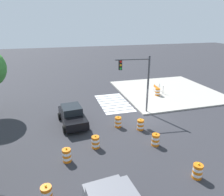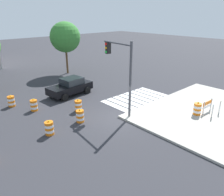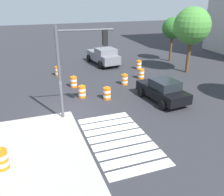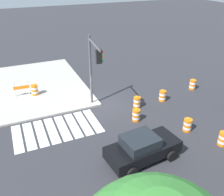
{
  "view_description": "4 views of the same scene",
  "coord_description": "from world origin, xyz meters",
  "px_view_note": "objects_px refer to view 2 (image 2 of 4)",
  "views": [
    {
      "loc": [
        -16.88,
        7.96,
        8.59
      ],
      "look_at": [
        1.26,
        2.78,
        1.66
      ],
      "focal_mm": 33.59,
      "sensor_mm": 36.0,
      "label": 1
    },
    {
      "loc": [
        -10.46,
        -10.71,
        7.41
      ],
      "look_at": [
        0.68,
        1.41,
        1.01
      ],
      "focal_mm": 35.29,
      "sensor_mm": 36.0,
      "label": 2
    },
    {
      "loc": [
        14.29,
        -2.38,
        7.0
      ],
      "look_at": [
        1.84,
        2.19,
        1.5
      ],
      "focal_mm": 38.83,
      "sensor_mm": 36.0,
      "label": 3
    },
    {
      "loc": [
        6.17,
        16.06,
        9.87
      ],
      "look_at": [
        0.04,
        2.19,
        1.78
      ],
      "focal_mm": 39.33,
      "sensor_mm": 36.0,
      "label": 4
    }
  ],
  "objects_px": {
    "sports_car": "(70,86)",
    "traffic_barrel_near_corner": "(49,128)",
    "traffic_barrel_median_far": "(34,105)",
    "traffic_barrel_on_sidewalk": "(197,109)",
    "traffic_barrel_opposite_curb": "(80,116)",
    "traffic_light_pole": "(120,64)",
    "construction_barricade": "(209,106)",
    "traffic_barrel_lane_center": "(11,101)",
    "traffic_barrel_far_curb": "(78,106)",
    "street_tree_streetside_far": "(65,37)"
  },
  "relations": [
    {
      "from": "sports_car",
      "to": "traffic_barrel_near_corner",
      "type": "relative_size",
      "value": 4.37
    },
    {
      "from": "traffic_barrel_median_far",
      "to": "traffic_barrel_on_sidewalk",
      "type": "relative_size",
      "value": 1.0
    },
    {
      "from": "traffic_barrel_opposite_curb",
      "to": "traffic_light_pole",
      "type": "height_order",
      "value": "traffic_light_pole"
    },
    {
      "from": "traffic_barrel_median_far",
      "to": "traffic_light_pole",
      "type": "distance_m",
      "value": 7.74
    },
    {
      "from": "construction_barricade",
      "to": "traffic_light_pole",
      "type": "distance_m",
      "value": 7.6
    },
    {
      "from": "traffic_barrel_near_corner",
      "to": "traffic_barrel_median_far",
      "type": "height_order",
      "value": "same"
    },
    {
      "from": "traffic_barrel_lane_center",
      "to": "traffic_barrel_opposite_curb",
      "type": "xyz_separation_m",
      "value": [
        2.62,
        -6.27,
        0.0
      ]
    },
    {
      "from": "traffic_barrel_on_sidewalk",
      "to": "traffic_barrel_lane_center",
      "type": "bearing_deg",
      "value": 130.17
    },
    {
      "from": "traffic_barrel_on_sidewalk",
      "to": "traffic_barrel_opposite_curb",
      "type": "bearing_deg",
      "value": 143.52
    },
    {
      "from": "traffic_barrel_lane_center",
      "to": "traffic_barrel_opposite_curb",
      "type": "distance_m",
      "value": 6.8
    },
    {
      "from": "traffic_barrel_median_far",
      "to": "sports_car",
      "type": "bearing_deg",
      "value": 15.8
    },
    {
      "from": "traffic_barrel_near_corner",
      "to": "traffic_light_pole",
      "type": "bearing_deg",
      "value": -7.19
    },
    {
      "from": "traffic_barrel_near_corner",
      "to": "construction_barricade",
      "type": "height_order",
      "value": "construction_barricade"
    },
    {
      "from": "traffic_barrel_median_far",
      "to": "traffic_barrel_on_sidewalk",
      "type": "xyz_separation_m",
      "value": [
        8.69,
        -9.41,
        0.15
      ]
    },
    {
      "from": "traffic_barrel_lane_center",
      "to": "sports_car",
      "type": "bearing_deg",
      "value": -9.8
    },
    {
      "from": "traffic_barrel_near_corner",
      "to": "traffic_barrel_median_far",
      "type": "bearing_deg",
      "value": 78.19
    },
    {
      "from": "traffic_barrel_on_sidewalk",
      "to": "traffic_light_pole",
      "type": "distance_m",
      "value": 6.75
    },
    {
      "from": "traffic_barrel_far_curb",
      "to": "traffic_light_pole",
      "type": "height_order",
      "value": "traffic_light_pole"
    },
    {
      "from": "sports_car",
      "to": "construction_barricade",
      "type": "height_order",
      "value": "sports_car"
    },
    {
      "from": "traffic_barrel_median_far",
      "to": "traffic_barrel_lane_center",
      "type": "height_order",
      "value": "same"
    },
    {
      "from": "traffic_barrel_near_corner",
      "to": "traffic_barrel_far_curb",
      "type": "relative_size",
      "value": 1.0
    },
    {
      "from": "construction_barricade",
      "to": "traffic_light_pole",
      "type": "height_order",
      "value": "traffic_light_pole"
    },
    {
      "from": "street_tree_streetside_far",
      "to": "traffic_barrel_on_sidewalk",
      "type": "bearing_deg",
      "value": -89.08
    },
    {
      "from": "construction_barricade",
      "to": "traffic_light_pole",
      "type": "xyz_separation_m",
      "value": [
        -4.9,
        4.86,
        3.19
      ]
    },
    {
      "from": "traffic_barrel_opposite_curb",
      "to": "traffic_light_pole",
      "type": "xyz_separation_m",
      "value": [
        3.2,
        -0.84,
        3.46
      ]
    },
    {
      "from": "traffic_barrel_near_corner",
      "to": "traffic_barrel_on_sidewalk",
      "type": "xyz_separation_m",
      "value": [
        9.59,
        -5.13,
        0.15
      ]
    },
    {
      "from": "traffic_barrel_median_far",
      "to": "traffic_barrel_far_curb",
      "type": "bearing_deg",
      "value": -44.16
    },
    {
      "from": "traffic_barrel_median_far",
      "to": "traffic_barrel_lane_center",
      "type": "bearing_deg",
      "value": 116.12
    },
    {
      "from": "traffic_barrel_near_corner",
      "to": "traffic_barrel_far_curb",
      "type": "distance_m",
      "value": 3.9
    },
    {
      "from": "street_tree_streetside_far",
      "to": "traffic_barrel_far_curb",
      "type": "bearing_deg",
      "value": -118.01
    },
    {
      "from": "traffic_barrel_far_curb",
      "to": "construction_barricade",
      "type": "distance_m",
      "value": 10.24
    },
    {
      "from": "traffic_barrel_lane_center",
      "to": "traffic_light_pole",
      "type": "bearing_deg",
      "value": -50.64
    },
    {
      "from": "sports_car",
      "to": "street_tree_streetside_far",
      "type": "relative_size",
      "value": 0.69
    },
    {
      "from": "sports_car",
      "to": "construction_barricade",
      "type": "distance_m",
      "value": 12.33
    },
    {
      "from": "traffic_barrel_lane_center",
      "to": "traffic_barrel_opposite_curb",
      "type": "bearing_deg",
      "value": -67.28
    },
    {
      "from": "traffic_barrel_far_curb",
      "to": "traffic_barrel_lane_center",
      "type": "relative_size",
      "value": 1.0
    },
    {
      "from": "sports_car",
      "to": "traffic_light_pole",
      "type": "xyz_separation_m",
      "value": [
        0.56,
        -6.2,
        3.1
      ]
    },
    {
      "from": "traffic_barrel_opposite_curb",
      "to": "traffic_light_pole",
      "type": "relative_size",
      "value": 0.19
    },
    {
      "from": "sports_car",
      "to": "traffic_barrel_on_sidewalk",
      "type": "distance_m",
      "value": 11.51
    },
    {
      "from": "traffic_barrel_lane_center",
      "to": "construction_barricade",
      "type": "xyz_separation_m",
      "value": [
        10.73,
        -11.96,
        0.27
      ]
    },
    {
      "from": "traffic_barrel_near_corner",
      "to": "traffic_barrel_lane_center",
      "type": "bearing_deg",
      "value": 91.24
    },
    {
      "from": "traffic_light_pole",
      "to": "street_tree_streetside_far",
      "type": "bearing_deg",
      "value": 74.97
    },
    {
      "from": "sports_car",
      "to": "traffic_barrel_far_curb",
      "type": "relative_size",
      "value": 4.37
    },
    {
      "from": "sports_car",
      "to": "traffic_barrel_median_far",
      "type": "bearing_deg",
      "value": -164.2
    },
    {
      "from": "traffic_barrel_on_sidewalk",
      "to": "street_tree_streetside_far",
      "type": "height_order",
      "value": "street_tree_streetside_far"
    },
    {
      "from": "traffic_barrel_near_corner",
      "to": "traffic_barrel_on_sidewalk",
      "type": "relative_size",
      "value": 1.0
    },
    {
      "from": "traffic_barrel_median_far",
      "to": "traffic_barrel_far_curb",
      "type": "relative_size",
      "value": 1.0
    },
    {
      "from": "sports_car",
      "to": "traffic_barrel_lane_center",
      "type": "height_order",
      "value": "sports_car"
    },
    {
      "from": "traffic_barrel_near_corner",
      "to": "street_tree_streetside_far",
      "type": "xyz_separation_m",
      "value": [
        9.3,
        12.73,
        4.12
      ]
    },
    {
      "from": "traffic_barrel_far_curb",
      "to": "traffic_barrel_opposite_curb",
      "type": "xyz_separation_m",
      "value": [
        -0.99,
        -1.66,
        0.0
      ]
    }
  ]
}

